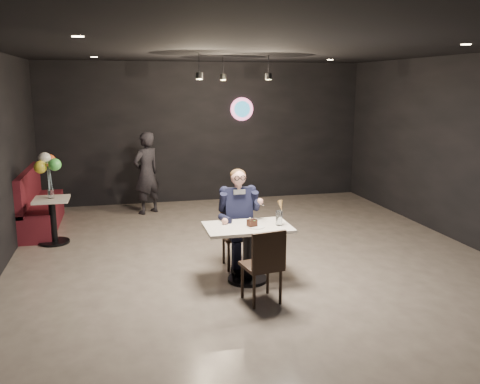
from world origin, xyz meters
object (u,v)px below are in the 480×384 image
object	(u,v)px
seated_man	(238,217)
side_table	(53,223)
main_table	(248,253)
passerby	(147,173)
sundae_glass	(279,218)
chair_near	(261,264)
balloon_vase	(51,194)
booth_bench	(41,199)
chair_far	(238,235)

from	to	relation	value
seated_man	side_table	size ratio (longest dim) A/B	2.12
main_table	passerby	bearing A→B (deg)	105.02
sundae_glass	side_table	distance (m)	3.90
chair_near	balloon_vase	bearing A→B (deg)	122.45
side_table	passerby	world-z (taller)	passerby
sundae_glass	balloon_vase	distance (m)	3.86
booth_bench	main_table	bearing A→B (deg)	-48.07
chair_near	seated_man	distance (m)	1.23
chair_near	balloon_vase	world-z (taller)	chair_near
chair_far	balloon_vase	bearing A→B (deg)	146.76
sundae_glass	balloon_vase	bearing A→B (deg)	142.34
sundae_glass	side_table	size ratio (longest dim) A/B	0.28
chair_near	side_table	distance (m)	3.97
seated_man	passerby	xyz separation A→B (m)	(-1.06, 3.39, 0.09)
sundae_glass	passerby	xyz separation A→B (m)	(-1.46, 4.01, -0.03)
chair_near	balloon_vase	xyz separation A→B (m)	(-2.66, 2.95, 0.36)
sundae_glass	balloon_vase	xyz separation A→B (m)	(-3.06, 2.36, -0.02)
seated_man	balloon_vase	size ratio (longest dim) A/B	9.76
booth_bench	side_table	size ratio (longest dim) A/B	3.12
chair_near	main_table	bearing A→B (deg)	80.41
main_table	balloon_vase	world-z (taller)	balloon_vase
side_table	booth_bench	bearing A→B (deg)	106.70
booth_bench	balloon_vase	xyz separation A→B (m)	(0.30, -1.00, 0.29)
booth_bench	passerby	xyz separation A→B (m)	(1.90, 0.65, 0.29)
seated_man	balloon_vase	bearing A→B (deg)	146.76
seated_man	passerby	world-z (taller)	passerby
booth_bench	side_table	distance (m)	1.06
side_table	balloon_vase	bearing A→B (deg)	0.00
chair_far	chair_near	distance (m)	1.21
main_table	sundae_glass	bearing A→B (deg)	-9.70
main_table	chair_far	size ratio (longest dim) A/B	1.20
main_table	balloon_vase	size ratio (longest dim) A/B	7.46
chair_near	booth_bench	distance (m)	4.93
balloon_vase	sundae_glass	bearing A→B (deg)	-37.66
chair_far	side_table	bearing A→B (deg)	146.76
main_table	booth_bench	bearing A→B (deg)	131.93
seated_man	balloon_vase	world-z (taller)	seated_man
main_table	side_table	distance (m)	3.51
balloon_vase	passerby	size ratio (longest dim) A/B	0.09
booth_bench	sundae_glass	bearing A→B (deg)	-45.02
sundae_glass	balloon_vase	size ratio (longest dim) A/B	1.29
chair_far	balloon_vase	size ratio (longest dim) A/B	6.24
chair_near	passerby	bearing A→B (deg)	93.37
chair_far	main_table	bearing A→B (deg)	-90.00
main_table	booth_bench	world-z (taller)	booth_bench
side_table	passerby	xyz separation A→B (m)	(1.60, 1.65, 0.48)
chair_near	passerby	size ratio (longest dim) A/B	0.56
side_table	passerby	size ratio (longest dim) A/B	0.42
seated_man	passerby	bearing A→B (deg)	107.32
chair_far	sundae_glass	distance (m)	0.83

